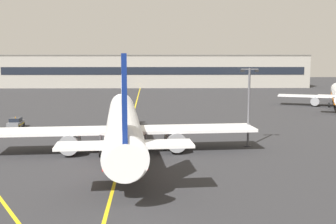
{
  "coord_description": "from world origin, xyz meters",
  "views": [
    {
      "loc": [
        4.85,
        -41.28,
        11.36
      ],
      "look_at": [
        5.93,
        8.28,
        4.94
      ],
      "focal_mm": 45.45,
      "sensor_mm": 36.0,
      "label": 1
    }
  ],
  "objects_px": {
    "airliner_foreground": "(123,125)",
    "service_car_nearest": "(16,123)",
    "apron_lamp_post": "(249,105)",
    "safety_cone_by_nose_gear": "(145,127)"
  },
  "relations": [
    {
      "from": "apron_lamp_post",
      "to": "service_car_nearest",
      "type": "relative_size",
      "value": 2.32
    },
    {
      "from": "airliner_foreground",
      "to": "service_car_nearest",
      "type": "relative_size",
      "value": 9.62
    },
    {
      "from": "apron_lamp_post",
      "to": "safety_cone_by_nose_gear",
      "type": "height_order",
      "value": "apron_lamp_post"
    },
    {
      "from": "airliner_foreground",
      "to": "service_car_nearest",
      "type": "bearing_deg",
      "value": 135.66
    },
    {
      "from": "service_car_nearest",
      "to": "safety_cone_by_nose_gear",
      "type": "height_order",
      "value": "service_car_nearest"
    },
    {
      "from": "apron_lamp_post",
      "to": "service_car_nearest",
      "type": "height_order",
      "value": "apron_lamp_post"
    },
    {
      "from": "airliner_foreground",
      "to": "service_car_nearest",
      "type": "xyz_separation_m",
      "value": [
        -18.89,
        18.46,
        -2.6
      ]
    },
    {
      "from": "service_car_nearest",
      "to": "safety_cone_by_nose_gear",
      "type": "xyz_separation_m",
      "value": [
        20.88,
        -1.52,
        -0.51
      ]
    },
    {
      "from": "safety_cone_by_nose_gear",
      "to": "service_car_nearest",
      "type": "bearing_deg",
      "value": 175.84
    },
    {
      "from": "airliner_foreground",
      "to": "apron_lamp_post",
      "type": "relative_size",
      "value": 4.15
    }
  ]
}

